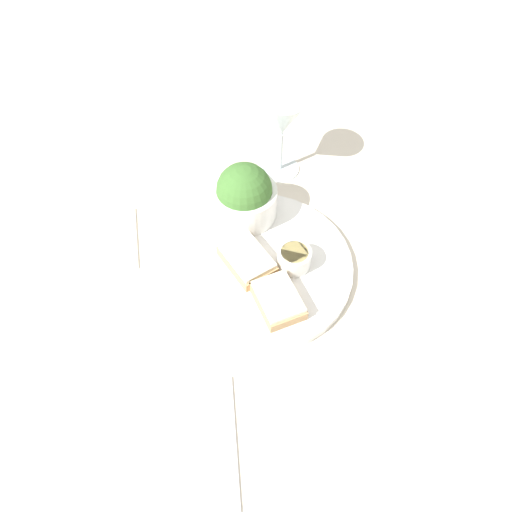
{
  "coord_description": "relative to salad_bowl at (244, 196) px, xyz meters",
  "views": [
    {
      "loc": [
        -0.47,
        0.06,
        0.67
      ],
      "look_at": [
        0.0,
        0.0,
        0.03
      ],
      "focal_mm": 35.0,
      "sensor_mm": 36.0,
      "label": 1
    }
  ],
  "objects": [
    {
      "name": "dinner_plate",
      "position": [
        -0.11,
        -0.01,
        -0.05
      ],
      "size": [
        0.32,
        0.32,
        0.01
      ],
      "color": "white",
      "rests_on": "ground_plane"
    },
    {
      "name": "wine_glass",
      "position": [
        0.12,
        -0.08,
        0.06
      ],
      "size": [
        0.09,
        0.09,
        0.16
      ],
      "color": "silver",
      "rests_on": "ground_plane"
    },
    {
      "name": "ground_plane",
      "position": [
        -0.11,
        -0.01,
        -0.06
      ],
      "size": [
        4.0,
        4.0,
        0.0
      ],
      "primitive_type": "plane",
      "color": "beige"
    },
    {
      "name": "cheese_toast_near",
      "position": [
        -0.11,
        0.01,
        -0.03
      ],
      "size": [
        0.11,
        0.1,
        0.03
      ],
      "color": "tan",
      "rests_on": "dinner_plate"
    },
    {
      "name": "napkin",
      "position": [
        -0.02,
        0.25,
        -0.06
      ],
      "size": [
        0.14,
        0.12,
        0.01
      ],
      "color": "beige",
      "rests_on": "ground_plane"
    },
    {
      "name": "fork",
      "position": [
        -0.38,
        0.06,
        -0.06
      ],
      "size": [
        0.18,
        0.01,
        0.01
      ],
      "color": "silver",
      "rests_on": "ground_plane"
    },
    {
      "name": "sauce_ramekin",
      "position": [
        -0.12,
        -0.07,
        -0.03
      ],
      "size": [
        0.05,
        0.05,
        0.03
      ],
      "color": "white",
      "rests_on": "dinner_plate"
    },
    {
      "name": "cheese_toast_far",
      "position": [
        -0.19,
        -0.03,
        -0.03
      ],
      "size": [
        0.1,
        0.08,
        0.03
      ],
      "color": "tan",
      "rests_on": "dinner_plate"
    },
    {
      "name": "salad_bowl",
      "position": [
        0.0,
        0.0,
        0.0
      ],
      "size": [
        0.11,
        0.11,
        0.1
      ],
      "color": "white",
      "rests_on": "dinner_plate"
    }
  ]
}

